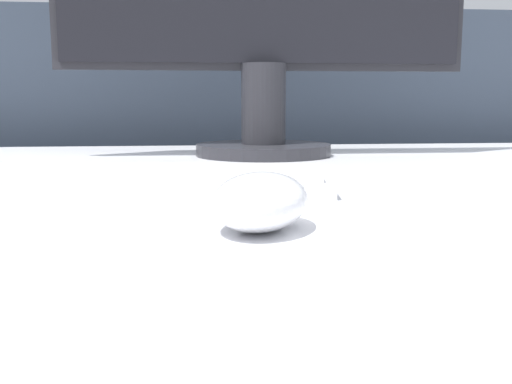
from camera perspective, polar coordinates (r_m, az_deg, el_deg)
partition_panel at (r=1.43m, az=-2.01°, el=-4.13°), size 5.00×0.03×1.05m
computer_mouse_near at (r=0.44m, az=0.42°, el=-0.88°), size 0.10×0.12×0.04m
keyboard at (r=0.64m, az=-11.18°, el=1.15°), size 0.42×0.17×0.02m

